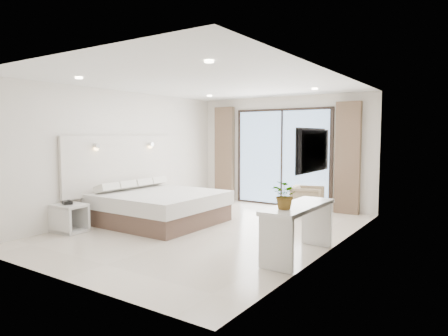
{
  "coord_description": "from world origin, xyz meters",
  "views": [
    {
      "loc": [
        4.29,
        -5.93,
        1.77
      ],
      "look_at": [
        0.05,
        0.4,
        1.13
      ],
      "focal_mm": 32.0,
      "sensor_mm": 36.0,
      "label": 1
    }
  ],
  "objects_px": {
    "nightstand": "(70,218)",
    "console_desk": "(299,219)",
    "armchair": "(308,199)",
    "bed": "(159,207)"
  },
  "relations": [
    {
      "from": "console_desk",
      "to": "armchair",
      "type": "height_order",
      "value": "console_desk"
    },
    {
      "from": "nightstand",
      "to": "armchair",
      "type": "height_order",
      "value": "armchair"
    },
    {
      "from": "nightstand",
      "to": "console_desk",
      "type": "relative_size",
      "value": 0.37
    },
    {
      "from": "armchair",
      "to": "console_desk",
      "type": "bearing_deg",
      "value": -174.34
    },
    {
      "from": "console_desk",
      "to": "armchair",
      "type": "relative_size",
      "value": 2.31
    },
    {
      "from": "bed",
      "to": "nightstand",
      "type": "bearing_deg",
      "value": -118.32
    },
    {
      "from": "bed",
      "to": "armchair",
      "type": "relative_size",
      "value": 3.18
    },
    {
      "from": "bed",
      "to": "armchair",
      "type": "height_order",
      "value": "bed"
    },
    {
      "from": "bed",
      "to": "console_desk",
      "type": "relative_size",
      "value": 1.38
    },
    {
      "from": "nightstand",
      "to": "armchair",
      "type": "xyz_separation_m",
      "value": [
        2.96,
        3.96,
        0.09
      ]
    }
  ]
}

